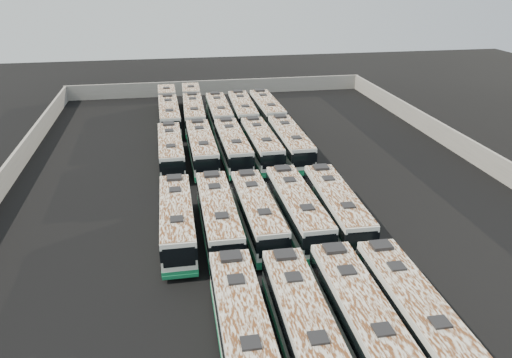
# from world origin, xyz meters

# --- Properties ---
(ground) EXTENTS (140.00, 140.00, 0.00)m
(ground) POSITION_xyz_m (0.00, 0.00, 0.00)
(ground) COLOR black
(ground) RESTS_ON ground
(perimeter_wall) EXTENTS (45.20, 73.20, 2.20)m
(perimeter_wall) POSITION_xyz_m (0.00, 0.00, 1.10)
(perimeter_wall) COLOR gray
(perimeter_wall) RESTS_ON ground
(bus_front_left) EXTENTS (2.47, 11.34, 3.19)m
(bus_front_left) POSITION_xyz_m (-4.70, -19.87, 1.63)
(bus_front_left) COLOR silver
(bus_front_left) RESTS_ON ground
(bus_front_center) EXTENTS (2.49, 11.14, 3.13)m
(bus_front_center) POSITION_xyz_m (-1.60, -20.06, 1.60)
(bus_front_center) COLOR silver
(bus_front_center) RESTS_ON ground
(bus_front_right) EXTENTS (2.44, 11.31, 3.18)m
(bus_front_right) POSITION_xyz_m (1.46, -20.06, 1.63)
(bus_front_right) COLOR silver
(bus_front_right) RESTS_ON ground
(bus_front_far_right) EXTENTS (2.41, 11.10, 3.12)m
(bus_front_far_right) POSITION_xyz_m (4.37, -20.03, 1.60)
(bus_front_far_right) COLOR silver
(bus_front_far_right) RESTS_ON ground
(bus_midfront_far_left) EXTENTS (2.38, 11.03, 3.10)m
(bus_midfront_far_left) POSITION_xyz_m (-7.59, -7.34, 1.59)
(bus_midfront_far_left) COLOR silver
(bus_midfront_far_left) RESTS_ON ground
(bus_midfront_left) EXTENTS (2.40, 11.24, 3.17)m
(bus_midfront_left) POSITION_xyz_m (-4.61, -7.42, 1.62)
(bus_midfront_left) COLOR silver
(bus_midfront_left) RESTS_ON ground
(bus_midfront_center) EXTENTS (2.51, 10.97, 3.08)m
(bus_midfront_center) POSITION_xyz_m (-1.68, -7.29, 1.57)
(bus_midfront_center) COLOR silver
(bus_midfront_center) RESTS_ON ground
(bus_midfront_right) EXTENTS (2.56, 11.37, 3.19)m
(bus_midfront_right) POSITION_xyz_m (1.35, -7.28, 1.63)
(bus_midfront_right) COLOR silver
(bus_midfront_right) RESTS_ON ground
(bus_midfront_far_right) EXTENTS (2.63, 11.22, 3.14)m
(bus_midfront_far_right) POSITION_xyz_m (4.38, -7.41, 1.61)
(bus_midfront_far_right) COLOR silver
(bus_midfront_far_right) RESTS_ON ground
(bus_midback_far_left) EXTENTS (2.45, 10.96, 3.08)m
(bus_midback_far_left) POSITION_xyz_m (-7.71, 7.54, 1.57)
(bus_midback_far_left) COLOR silver
(bus_midback_far_left) RESTS_ON ground
(bus_midback_left) EXTENTS (2.51, 11.30, 3.18)m
(bus_midback_left) POSITION_xyz_m (-4.65, 7.58, 1.62)
(bus_midback_left) COLOR silver
(bus_midback_left) RESTS_ON ground
(bus_midback_center) EXTENTS (2.57, 11.35, 3.19)m
(bus_midback_center) POSITION_xyz_m (-1.54, 7.53, 1.63)
(bus_midback_center) COLOR silver
(bus_midback_center) RESTS_ON ground
(bus_midback_right) EXTENTS (2.55, 11.28, 3.17)m
(bus_midback_right) POSITION_xyz_m (1.41, 7.57, 1.62)
(bus_midback_right) COLOR silver
(bus_midback_right) RESTS_ON ground
(bus_midback_far_right) EXTENTS (2.45, 11.42, 3.22)m
(bus_midback_far_right) POSITION_xyz_m (4.41, 7.56, 1.64)
(bus_midback_far_right) COLOR silver
(bus_midback_far_right) RESTS_ON ground
(bus_back_far_left) EXTENTS (2.64, 17.31, 3.13)m
(bus_back_far_left) POSITION_xyz_m (-7.68, 22.90, 1.60)
(bus_back_far_left) COLOR silver
(bus_back_far_left) RESTS_ON ground
(bus_back_left) EXTENTS (2.79, 17.55, 3.17)m
(bus_back_left) POSITION_xyz_m (-4.60, 23.01, 1.62)
(bus_back_left) COLOR silver
(bus_back_left) RESTS_ON ground
(bus_back_center) EXTENTS (2.37, 11.09, 3.12)m
(bus_back_center) POSITION_xyz_m (-1.55, 20.04, 1.60)
(bus_back_center) COLOR silver
(bus_back_center) RESTS_ON ground
(bus_back_right) EXTENTS (2.68, 11.49, 3.22)m
(bus_back_right) POSITION_xyz_m (1.38, 19.97, 1.65)
(bus_back_right) COLOR silver
(bus_back_right) RESTS_ON ground
(bus_back_far_right) EXTENTS (2.53, 11.44, 3.22)m
(bus_back_far_right) POSITION_xyz_m (4.48, 20.08, 1.64)
(bus_back_far_right) COLOR silver
(bus_back_far_right) RESTS_ON ground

